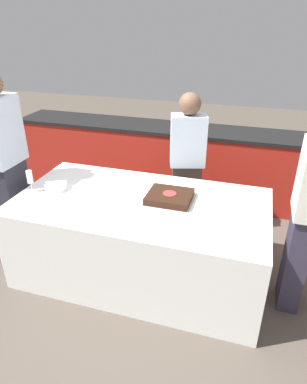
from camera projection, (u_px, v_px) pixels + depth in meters
ground_plane at (142, 271)px, 3.24m from camera, size 14.00×14.00×0.00m
back_counter at (182, 162)px, 4.42m from camera, size 4.40×0.58×0.92m
dining_table at (141, 238)px, 3.07m from camera, size 2.14×1.12×0.76m
cake at (169, 197)px, 2.89m from camera, size 0.41×0.37×0.07m
plate_stack at (56, 186)px, 3.06m from camera, size 0.20×0.20×0.06m
wine_glass at (30, 178)px, 2.98m from camera, size 0.06×0.06×0.20m
side_plate_near_cake at (178, 184)px, 3.17m from camera, size 0.19×0.19×0.00m
person_cutting_cake at (187, 165)px, 3.48m from camera, size 0.39×0.29×1.52m
person_seated_left at (8, 167)px, 3.16m from camera, size 0.20×0.38×1.74m
person_seated_right at (306, 216)px, 2.52m from camera, size 0.20×0.34×1.61m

